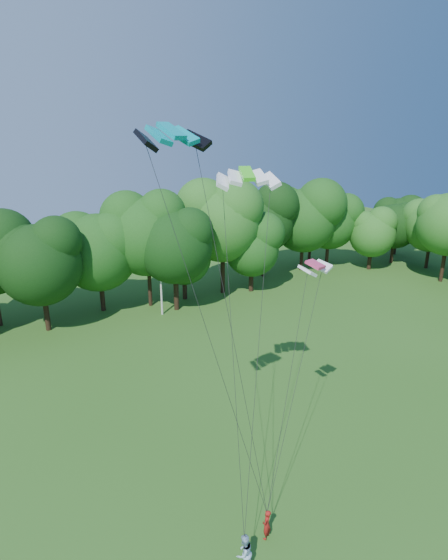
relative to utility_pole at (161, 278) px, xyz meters
name	(u,v)px	position (x,y,z in m)	size (l,w,h in m)	color
utility_pole	(161,278)	(0.00, 0.00, 0.00)	(1.57, 0.37, 7.93)	silver
kite_flyer_left	(267,524)	(-5.51, -28.26, -3.30)	(0.57, 0.38, 1.57)	maroon
kite_flyer_right	(244,553)	(-7.25, -29.09, -3.19)	(0.87, 0.68, 1.79)	#9ABBD6
kite_teal	(171,131)	(-8.14, -24.65, 14.18)	(3.15, 1.93, 0.70)	#0594A1
kite_green	(247,174)	(-3.39, -22.52, 12.26)	(3.30, 2.24, 0.67)	#43E021
kite_pink	(315,264)	(-0.44, -24.55, 7.74)	(2.04, 1.32, 0.34)	#CE3964
tree_back_center	(174,238)	(1.92, 0.59, 3.90)	(8.79, 8.79, 12.78)	#322113
tree_back_east	(312,220)	(26.50, 8.19, 2.60)	(7.36, 7.36, 10.70)	#362615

